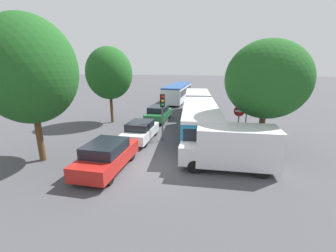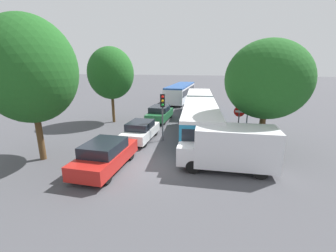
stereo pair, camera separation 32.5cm
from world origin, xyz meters
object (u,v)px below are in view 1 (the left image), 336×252
Objects in this scene: white_van at (232,147)px; tree_right_near at (267,80)px; city_bus_rear at (178,92)px; queued_car_white at (141,131)px; tree_left_mid at (109,75)px; direction_sign_post at (247,103)px; articulated_bus at (199,110)px; tree_left_near at (29,70)px; no_entry_sign at (238,120)px; queued_car_green at (158,113)px; queued_car_red at (107,156)px; traffic_light at (162,107)px.

white_van is 4.96m from tree_right_near.
city_bus_rear reaches higher than white_van.
tree_right_near is (8.18, -0.33, 3.79)m from queued_car_white.
queued_car_white is at bearing -45.77° from tree_left_mid.
direction_sign_post is (1.49, 6.29, 1.31)m from white_van.
articulated_bus is 1.48× the size of city_bus_rear.
tree_left_near is (-10.63, -1.06, 3.84)m from white_van.
no_entry_sign is 0.41× the size of tree_left_mid.
city_bus_rear is 19.76m from no_entry_sign.
city_bus_rear reaches higher than queued_car_green.
queued_car_green is at bearing -0.05° from queued_car_red.
city_bus_rear is 20.76m from tree_right_near.
white_van is at bearing -145.61° from queued_car_green.
tree_right_near reaches higher than queued_car_white.
queued_car_red is 1.24× the size of direction_sign_post.
articulated_bus reaches higher than queued_car_white.
queued_car_red is 0.88× the size of white_van.
white_van is at bearing -118.77° from queued_car_white.
tree_left_mid is (-10.43, 7.87, 3.22)m from white_van.
articulated_bus is 6.25m from queued_car_white.
direction_sign_post is at bearing 99.65° from tree_right_near.
tree_right_near is (12.46, -4.73, 0.04)m from tree_left_mid.
tree_right_near reaches higher than queued_car_red.
tree_left_near is at bearing -47.15° from articulated_bus.
tree_left_near is at bearing -68.37° from no_entry_sign.
articulated_bus is at bearing 137.07° from traffic_light.
articulated_bus is 8.69m from tree_left_mid.
queued_car_white is 6.86m from no_entry_sign.
tree_left_near is at bearing 136.00° from queued_car_white.
tree_right_near reaches higher than direction_sign_post.
queued_car_white is 8.35m from direction_sign_post.
tree_left_near reaches higher than white_van.
articulated_bus reaches higher than white_van.
queued_car_red is at bearing 30.43° from direction_sign_post.
queued_car_white is 0.96× the size of queued_car_green.
tree_left_near is 8.95m from tree_left_mid.
traffic_light is at bearing -40.83° from white_van.
queued_car_green is (0.14, 10.80, -0.04)m from queued_car_red.
articulated_bus is at bearing 48.46° from tree_left_near.
traffic_light is at bearing 9.57° from direction_sign_post.
articulated_bus is 4.12× the size of queued_car_white.
tree_left_near is at bearing 157.94° from queued_car_green.
queued_car_red reaches higher than queued_car_green.
tree_right_near is at bearing 85.71° from direction_sign_post.
no_entry_sign is (6.87, -5.97, 1.13)m from queued_car_green.
tree_right_near is (8.42, 4.56, 3.72)m from queued_car_red.
queued_car_white is 7.08m from white_van.
queued_car_red is (-0.11, -23.33, -0.62)m from city_bus_rear.
tree_left_near is at bearing -69.45° from traffic_light.
city_bus_rear is 22.79m from white_van.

